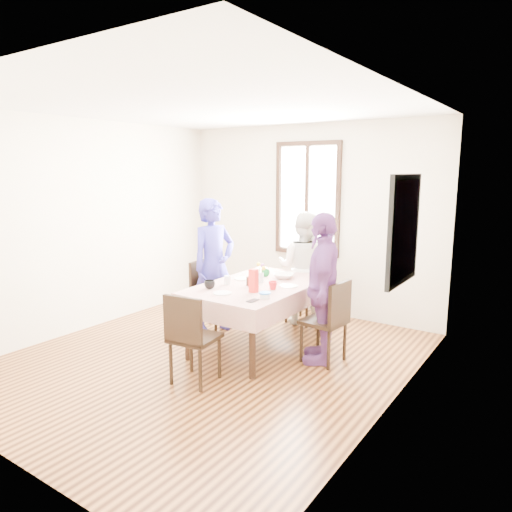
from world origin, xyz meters
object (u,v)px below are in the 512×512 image
at_px(chair_near, 195,337).
at_px(person_right, 323,288).
at_px(chair_right, 324,321).
at_px(person_far, 304,268).
at_px(dining_table, 258,316).
at_px(chair_far, 304,290).
at_px(person_left, 213,266).
at_px(chair_left, 212,296).

height_order(chair_near, person_right, person_right).
relative_size(chair_right, person_far, 0.60).
bearing_deg(dining_table, chair_far, 90.00).
height_order(dining_table, person_right, person_right).
height_order(chair_near, person_far, person_far).
relative_size(dining_table, chair_far, 1.78).
xyz_separation_m(dining_table, person_far, (0.00, 1.09, 0.39)).
relative_size(chair_near, person_left, 0.53).
relative_size(person_far, person_right, 0.93).
distance_m(chair_right, chair_far, 1.34).
bearing_deg(person_right, chair_left, -117.95).
xyz_separation_m(chair_near, person_right, (0.80, 1.16, 0.36)).
bearing_deg(chair_far, chair_left, 56.27).
height_order(person_left, person_far, person_left).
distance_m(chair_far, person_left, 1.31).
distance_m(chair_near, person_right, 1.45).
xyz_separation_m(chair_far, person_right, (0.80, -1.06, 0.36)).
relative_size(chair_left, chair_right, 1.00).
bearing_deg(person_left, chair_near, -133.73).
xyz_separation_m(dining_table, person_right, (0.80, 0.05, 0.44)).
distance_m(chair_far, person_right, 1.37).
height_order(chair_near, person_left, person_left).
height_order(dining_table, person_far, person_far).
bearing_deg(dining_table, person_far, 90.00).
bearing_deg(person_far, chair_right, 118.77).
bearing_deg(chair_near, person_right, 48.67).
relative_size(person_left, person_far, 1.13).
height_order(chair_left, person_left, person_left).
bearing_deg(dining_table, person_left, 169.21).
xyz_separation_m(chair_far, chair_near, (0.00, -2.22, 0.00)).
bearing_deg(dining_table, person_right, 3.63).
bearing_deg(chair_right, person_left, 91.60).
xyz_separation_m(chair_right, person_left, (-1.61, 0.10, 0.40)).
xyz_separation_m(chair_left, person_left, (0.02, 0.00, 0.40)).
bearing_deg(chair_near, chair_right, 47.95).
bearing_deg(chair_near, person_far, 83.07).
bearing_deg(chair_far, person_right, 133.54).
bearing_deg(chair_right, chair_near, 150.06).
distance_m(dining_table, chair_near, 1.11).
relative_size(chair_right, chair_far, 1.00).
distance_m(person_far, person_right, 1.31).
bearing_deg(person_left, chair_left, 104.07).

